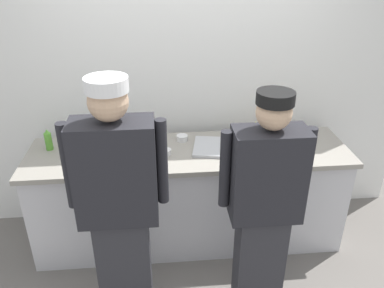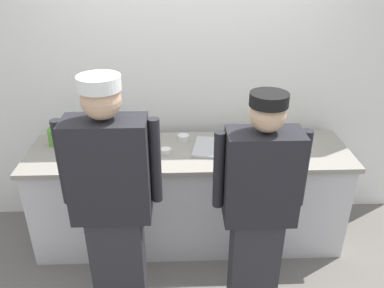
{
  "view_description": "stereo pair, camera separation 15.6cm",
  "coord_description": "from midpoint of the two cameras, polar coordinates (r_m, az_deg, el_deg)",
  "views": [
    {
      "loc": [
        -0.23,
        -2.39,
        2.36
      ],
      "look_at": [
        0.02,
        0.36,
        0.95
      ],
      "focal_mm": 36.25,
      "sensor_mm": 36.0,
      "label": 1
    },
    {
      "loc": [
        -0.08,
        -2.4,
        2.36
      ],
      "look_at": [
        0.02,
        0.36,
        0.95
      ],
      "focal_mm": 36.25,
      "sensor_mm": 36.0,
      "label": 2
    }
  ],
  "objects": [
    {
      "name": "sheet_tray",
      "position": [
        3.16,
        2.93,
        -0.52
      ],
      "size": [
        0.5,
        0.42,
        0.02
      ],
      "primitive_type": "cube",
      "rotation": [
        0.0,
        0.0,
        -0.18
      ],
      "color": "#B7BABF",
      "rests_on": "prep_counter"
    },
    {
      "name": "plate_stack_rear",
      "position": [
        3.23,
        11.37,
        0.09
      ],
      "size": [
        0.22,
        0.22,
        0.07
      ],
      "color": "white",
      "rests_on": "prep_counter"
    },
    {
      "name": "wall_back",
      "position": [
        3.36,
        -2.53,
        11.75
      ],
      "size": [
        4.09,
        0.1,
        2.95
      ],
      "color": "white",
      "rests_on": "ground"
    },
    {
      "name": "prep_counter",
      "position": [
        3.37,
        -1.74,
        -7.62
      ],
      "size": [
        2.61,
        0.69,
        0.89
      ],
      "color": "silver",
      "rests_on": "ground"
    },
    {
      "name": "chef_center",
      "position": [
        2.57,
        8.9,
        -8.66
      ],
      "size": [
        0.6,
        0.24,
        1.64
      ],
      "color": "#2D2D33",
      "rests_on": "ground"
    },
    {
      "name": "ramekin_orange_sauce",
      "position": [
        3.29,
        -2.82,
        0.91
      ],
      "size": [
        0.09,
        0.09,
        0.05
      ],
      "color": "white",
      "rests_on": "prep_counter"
    },
    {
      "name": "squeeze_bottle_primary",
      "position": [
        3.35,
        -21.65,
        0.54
      ],
      "size": [
        0.06,
        0.06,
        0.18
      ],
      "color": "#56A333",
      "rests_on": "prep_counter"
    },
    {
      "name": "ramekin_red_sauce",
      "position": [
        3.08,
        -5.28,
        -1.13
      ],
      "size": [
        0.08,
        0.08,
        0.04
      ],
      "color": "white",
      "rests_on": "prep_counter"
    },
    {
      "name": "mixing_bowl_steel",
      "position": [
        3.23,
        -15.8,
        0.04
      ],
      "size": [
        0.37,
        0.37,
        0.12
      ],
      "primitive_type": "cylinder",
      "color": "#B7BABF",
      "rests_on": "prep_counter"
    },
    {
      "name": "plate_stack_front",
      "position": [
        3.09,
        -9.88,
        -1.07
      ],
      "size": [
        0.21,
        0.21,
        0.07
      ],
      "color": "white",
      "rests_on": "prep_counter"
    },
    {
      "name": "squeeze_bottle_spare",
      "position": [
        3.27,
        7.88,
        1.76
      ],
      "size": [
        0.05,
        0.05,
        0.19
      ],
      "color": "#E5E066",
      "rests_on": "prep_counter"
    },
    {
      "name": "ramekin_green_sauce",
      "position": [
        3.05,
        9.21,
        -1.58
      ],
      "size": [
        0.1,
        0.1,
        0.05
      ],
      "color": "white",
      "rests_on": "prep_counter"
    },
    {
      "name": "deli_cup",
      "position": [
        3.28,
        -8.37,
        0.91
      ],
      "size": [
        0.09,
        0.09,
        0.08
      ],
      "primitive_type": "cylinder",
      "color": "white",
      "rests_on": "prep_counter"
    },
    {
      "name": "squeeze_bottle_secondary",
      "position": [
        3.37,
        11.35,
        2.21
      ],
      "size": [
        0.06,
        0.06,
        0.18
      ],
      "color": "orange",
      "rests_on": "prep_counter"
    },
    {
      "name": "ground_plane",
      "position": [
        3.37,
        -1.21,
        -17.43
      ],
      "size": [
        9.0,
        9.0,
        0.0
      ],
      "primitive_type": "plane",
      "color": "slate"
    },
    {
      "name": "chef_near_left",
      "position": [
        2.49,
        -12.52,
        -8.61
      ],
      "size": [
        0.63,
        0.24,
        1.75
      ],
      "color": "#2D2D33",
      "rests_on": "ground"
    }
  ]
}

